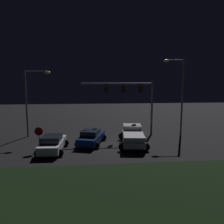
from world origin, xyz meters
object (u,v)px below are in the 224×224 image
at_px(car_sedan_far, 91,137).
at_px(stop_sign, 39,134).
at_px(traffic_signal_gantry, 132,94).
at_px(street_lamp_left, 32,94).
at_px(pickup_truck, 133,135).
at_px(street_lamp_right, 179,89).
at_px(car_sedan, 52,143).

distance_m(car_sedan_far, stop_sign, 5.14).
xyz_separation_m(traffic_signal_gantry, street_lamp_left, (-11.40, 0.48, -0.04)).
relative_size(pickup_truck, street_lamp_left, 0.74).
xyz_separation_m(car_sedan_far, stop_sign, (-4.72, -1.86, 0.82)).
bearing_deg(pickup_truck, car_sedan_far, 89.12).
bearing_deg(stop_sign, pickup_truck, 8.25).
xyz_separation_m(street_lamp_left, street_lamp_right, (16.78, -1.11, 0.66)).
xyz_separation_m(car_sedan_far, street_lamp_right, (10.08, 2.64, 4.78)).
bearing_deg(car_sedan, car_sedan_far, -57.70).
bearing_deg(stop_sign, street_lamp_right, 16.91).
height_order(traffic_signal_gantry, street_lamp_right, street_lamp_right).
bearing_deg(street_lamp_left, street_lamp_right, -3.78).
bearing_deg(street_lamp_left, stop_sign, -70.57).
bearing_deg(stop_sign, car_sedan_far, 21.50).
bearing_deg(stop_sign, street_lamp_left, 109.43).
height_order(pickup_truck, car_sedan_far, pickup_truck).
bearing_deg(street_lamp_right, car_sedan_far, -165.32).
distance_m(pickup_truck, stop_sign, 9.00).
bearing_deg(car_sedan_far, traffic_signal_gantry, -38.85).
xyz_separation_m(pickup_truck, street_lamp_right, (5.91, 3.21, 4.52)).
distance_m(street_lamp_left, street_lamp_right, 16.82).
relative_size(car_sedan_far, street_lamp_left, 0.62).
height_order(street_lamp_right, stop_sign, street_lamp_right).
relative_size(traffic_signal_gantry, street_lamp_right, 0.94).
relative_size(street_lamp_left, stop_sign, 3.41).
relative_size(car_sedan_far, street_lamp_right, 0.53).
xyz_separation_m(car_sedan, traffic_signal_gantry, (8.22, 5.30, 4.16)).
xyz_separation_m(pickup_truck, stop_sign, (-8.89, -1.29, 0.56)).
bearing_deg(pickup_truck, stop_sign, 105.13).
distance_m(car_sedan_far, street_lamp_right, 11.46).
distance_m(car_sedan, street_lamp_left, 7.78).
relative_size(street_lamp_right, stop_sign, 3.98).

